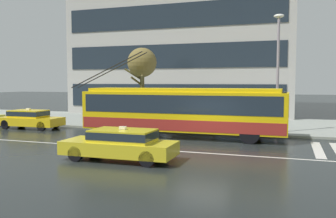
{
  "coord_description": "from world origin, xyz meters",
  "views": [
    {
      "loc": [
        3.97,
        -16.82,
        3.19
      ],
      "look_at": [
        -2.71,
        2.81,
        1.62
      ],
      "focal_mm": 38.48,
      "sensor_mm": 36.0,
      "label": 1
    }
  ],
  "objects": [
    {
      "name": "street_lamp",
      "position": [
        3.23,
        5.8,
        4.29
      ],
      "size": [
        0.6,
        0.32,
        7.07
      ],
      "color": "gray",
      "rests_on": "sidewalk_slab"
    },
    {
      "name": "sidewalk_slab",
      "position": [
        0.0,
        9.67,
        0.07
      ],
      "size": [
        80.0,
        10.0,
        0.14
      ],
      "primitive_type": "cube",
      "color": "gray",
      "rests_on": "ground_plane"
    },
    {
      "name": "lane_centre_line",
      "position": [
        0.0,
        -1.2,
        0.0
      ],
      "size": [
        72.0,
        0.14,
        0.01
      ],
      "primitive_type": "cube",
      "color": "silver",
      "rests_on": "ground_plane"
    },
    {
      "name": "pedestrian_at_shelter",
      "position": [
        -6.83,
        5.65,
        1.68
      ],
      "size": [
        1.11,
        1.11,
        1.94
      ],
      "color": "brown",
      "rests_on": "sidewalk_slab"
    },
    {
      "name": "bus_shelter",
      "position": [
        -2.72,
        6.32,
        1.97
      ],
      "size": [
        3.89,
        1.62,
        2.46
      ],
      "color": "gray",
      "rests_on": "sidewalk_slab"
    },
    {
      "name": "pedestrian_waiting_by_pole",
      "position": [
        -1.01,
        7.31,
        1.68
      ],
      "size": [
        1.17,
        1.17,
        1.99
      ],
      "color": "black",
      "rests_on": "sidewalk_slab"
    },
    {
      "name": "crosswalk_stripe_edge_near",
      "position": [
        5.27,
        1.33,
        0.0
      ],
      "size": [
        0.44,
        4.4,
        0.01
      ],
      "primitive_type": "cube",
      "color": "beige",
      "rests_on": "ground_plane"
    },
    {
      "name": "ground_plane",
      "position": [
        0.0,
        0.0,
        0.0
      ],
      "size": [
        160.0,
        160.0,
        0.0
      ],
      "primitive_type": "plane",
      "color": "black"
    },
    {
      "name": "pedestrian_walking_past",
      "position": [
        -6.08,
        6.4,
        1.74
      ],
      "size": [
        1.3,
        1.3,
        1.99
      ],
      "color": "black",
      "rests_on": "sidewalk_slab"
    },
    {
      "name": "street_tree_bare",
      "position": [
        -6.5,
        7.94,
        4.51
      ],
      "size": [
        2.42,
        2.34,
        5.57
      ],
      "color": "brown",
      "rests_on": "sidewalk_slab"
    },
    {
      "name": "taxi_queued_behind_bus",
      "position": [
        -12.85,
        3.28,
        0.7
      ],
      "size": [
        4.4,
        1.85,
        1.39
      ],
      "color": "yellow",
      "rests_on": "ground_plane"
    },
    {
      "name": "pedestrian_approaching_curb",
      "position": [
        2.22,
        6.01,
        1.12
      ],
      "size": [
        0.47,
        0.47,
        1.66
      ],
      "color": "navy",
      "rests_on": "sidewalk_slab"
    },
    {
      "name": "trolleybus",
      "position": [
        -1.91,
        3.07,
        1.56
      ],
      "size": [
        13.05,
        2.59,
        4.99
      ],
      "color": "yellow",
      "rests_on": "ground_plane"
    },
    {
      "name": "taxi_oncoming_near",
      "position": [
        -2.53,
        -3.73,
        0.7
      ],
      "size": [
        4.68,
        1.81,
        1.39
      ],
      "color": "yellow",
      "rests_on": "ground_plane"
    }
  ]
}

